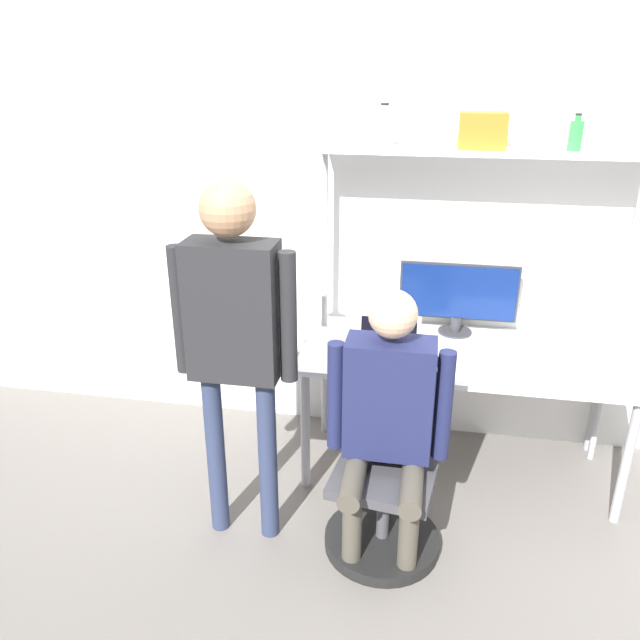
# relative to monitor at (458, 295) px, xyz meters

# --- Properties ---
(ground_plane) EXTENTS (12.00, 12.00, 0.00)m
(ground_plane) POSITION_rel_monitor_xyz_m (0.05, -0.67, -0.97)
(ground_plane) COLOR slate
(wall_back) EXTENTS (8.00, 0.06, 2.70)m
(wall_back) POSITION_rel_monitor_xyz_m (0.05, 0.16, 0.38)
(wall_back) COLOR white
(wall_back) RESTS_ON ground_plane
(desk) EXTENTS (1.75, 0.78, 0.74)m
(desk) POSITION_rel_monitor_xyz_m (0.05, -0.26, -0.30)
(desk) COLOR white
(desk) RESTS_ON ground_plane
(shelf_unit) EXTENTS (1.66, 0.30, 1.78)m
(shelf_unit) POSITION_rel_monitor_xyz_m (0.05, -0.03, 0.56)
(shelf_unit) COLOR silver
(shelf_unit) RESTS_ON ground_plane
(monitor) EXTENTS (0.66, 0.19, 0.42)m
(monitor) POSITION_rel_monitor_xyz_m (0.00, 0.00, 0.00)
(monitor) COLOR #333338
(monitor) RESTS_ON desk
(laptop) EXTENTS (0.34, 0.21, 0.22)m
(laptop) POSITION_rel_monitor_xyz_m (-0.36, -0.39, -0.17)
(laptop) COLOR silver
(laptop) RESTS_ON desk
(cell_phone) EXTENTS (0.07, 0.15, 0.01)m
(cell_phone) POSITION_rel_monitor_xyz_m (-0.07, -0.43, -0.23)
(cell_phone) COLOR silver
(cell_phone) RESTS_ON desk
(office_chair) EXTENTS (0.56, 0.56, 0.89)m
(office_chair) POSITION_rel_monitor_xyz_m (-0.30, -0.95, -0.70)
(office_chair) COLOR black
(office_chair) RESTS_ON ground_plane
(person_seated) EXTENTS (0.56, 0.47, 1.32)m
(person_seated) POSITION_rel_monitor_xyz_m (-0.31, -1.00, -0.20)
(person_seated) COLOR #4C473D
(person_seated) RESTS_ON ground_plane
(person_standing) EXTENTS (0.57, 0.24, 1.76)m
(person_standing) POSITION_rel_monitor_xyz_m (-1.00, -1.00, 0.16)
(person_standing) COLOR #2D3856
(person_standing) RESTS_ON ground_plane
(bottle_clear) EXTENTS (0.09, 0.09, 0.22)m
(bottle_clear) POSITION_rel_monitor_xyz_m (-0.45, -0.03, 0.91)
(bottle_clear) COLOR silver
(bottle_clear) RESTS_ON shelf_unit
(bottle_green) EXTENTS (0.07, 0.07, 0.18)m
(bottle_green) POSITION_rel_monitor_xyz_m (0.50, -0.03, 0.89)
(bottle_green) COLOR #2D8C3F
(bottle_green) RESTS_ON shelf_unit
(storage_box) EXTENTS (0.24, 0.16, 0.18)m
(storage_box) POSITION_rel_monitor_xyz_m (0.04, -0.03, 0.90)
(storage_box) COLOR #D1661E
(storage_box) RESTS_ON shelf_unit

